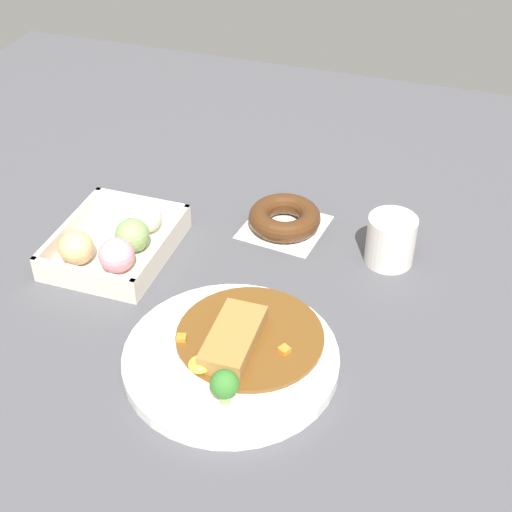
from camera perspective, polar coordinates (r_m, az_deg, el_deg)
The scene contains 5 objects.
ground_plane at distance 1.10m, azimuth -4.01°, elevation -2.01°, with size 1.60×1.60×0.00m, color #4C4C51.
curry_plate at distance 0.97m, azimuth -1.80°, elevation -7.64°, with size 0.28×0.28×0.07m.
donut_box at distance 1.15m, azimuth -10.68°, elevation 1.05°, with size 0.21×0.17×0.07m.
chocolate_ring_donut at distance 1.20m, azimuth 2.23°, elevation 2.94°, with size 0.14×0.14×0.04m.
coffee_mug at distance 1.13m, azimuth 10.36°, elevation 1.22°, with size 0.07×0.07×0.08m, color silver.
Camera 1 is at (-0.78, -0.34, 0.70)m, focal length 51.80 mm.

